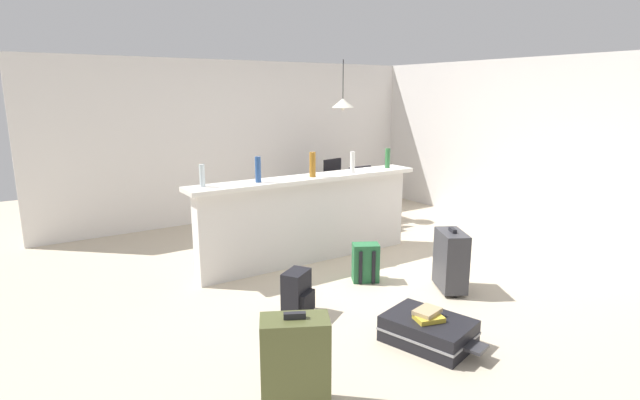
# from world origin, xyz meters

# --- Properties ---
(ground_plane) EXTENTS (13.00, 13.00, 0.05)m
(ground_plane) POSITION_xyz_m (0.00, 0.00, -0.03)
(ground_plane) COLOR beige
(wall_back) EXTENTS (6.60, 0.10, 2.50)m
(wall_back) POSITION_xyz_m (0.00, 3.05, 1.25)
(wall_back) COLOR silver
(wall_back) RESTS_ON ground_plane
(wall_right) EXTENTS (0.10, 6.00, 2.50)m
(wall_right) POSITION_xyz_m (3.05, 0.30, 1.25)
(wall_right) COLOR silver
(wall_right) RESTS_ON ground_plane
(partition_half_wall) EXTENTS (2.80, 0.20, 1.00)m
(partition_half_wall) POSITION_xyz_m (-0.41, 0.55, 0.50)
(partition_half_wall) COLOR silver
(partition_half_wall) RESTS_ON ground_plane
(bar_countertop) EXTENTS (2.96, 0.40, 0.05)m
(bar_countertop) POSITION_xyz_m (-0.41, 0.55, 1.02)
(bar_countertop) COLOR white
(bar_countertop) RESTS_ON partition_half_wall
(bottle_clear) EXTENTS (0.06, 0.06, 0.24)m
(bottle_clear) POSITION_xyz_m (-1.68, 0.61, 1.16)
(bottle_clear) COLOR silver
(bottle_clear) RESTS_ON bar_countertop
(bottle_blue) EXTENTS (0.06, 0.06, 0.28)m
(bottle_blue) POSITION_xyz_m (-1.07, 0.53, 1.19)
(bottle_blue) COLOR #284C89
(bottle_blue) RESTS_ON bar_countertop
(bottle_amber) EXTENTS (0.07, 0.07, 0.29)m
(bottle_amber) POSITION_xyz_m (-0.39, 0.50, 1.19)
(bottle_amber) COLOR #9E661E
(bottle_amber) RESTS_ON bar_countertop
(bottle_white) EXTENTS (0.06, 0.06, 0.26)m
(bottle_white) POSITION_xyz_m (0.19, 0.49, 1.18)
(bottle_white) COLOR silver
(bottle_white) RESTS_ON bar_countertop
(bottle_green) EXTENTS (0.06, 0.06, 0.26)m
(bottle_green) POSITION_xyz_m (0.80, 0.54, 1.17)
(bottle_green) COLOR #2D6B38
(bottle_green) RESTS_ON bar_countertop
(dining_table) EXTENTS (1.10, 0.80, 0.74)m
(dining_table) POSITION_xyz_m (1.09, 1.93, 0.65)
(dining_table) COLOR #332319
(dining_table) RESTS_ON ground_plane
(dining_chair_near_partition) EXTENTS (0.41, 0.41, 0.93)m
(dining_chair_near_partition) POSITION_xyz_m (1.06, 1.36, 0.52)
(dining_chair_near_partition) COLOR black
(dining_chair_near_partition) RESTS_ON ground_plane
(dining_chair_far_side) EXTENTS (0.48, 0.48, 0.93)m
(dining_chair_far_side) POSITION_xyz_m (1.16, 2.46, 0.52)
(dining_chair_far_side) COLOR black
(dining_chair_far_side) RESTS_ON ground_plane
(pendant_lamp) EXTENTS (0.34, 0.34, 0.77)m
(pendant_lamp) POSITION_xyz_m (1.10, 1.97, 1.85)
(pendant_lamp) COLOR black
(suitcase_flat_black) EXTENTS (0.66, 0.89, 0.22)m
(suitcase_flat_black) POSITION_xyz_m (-0.66, -1.70, 0.11)
(suitcase_flat_black) COLOR black
(suitcase_flat_black) RESTS_ON ground_plane
(suitcase_upright_charcoal) EXTENTS (0.42, 0.50, 0.67)m
(suitcase_upright_charcoal) POSITION_xyz_m (0.33, -1.02, 0.33)
(suitcase_upright_charcoal) COLOR #38383D
(suitcase_upright_charcoal) RESTS_ON ground_plane
(backpack_green) EXTENTS (0.33, 0.32, 0.42)m
(backpack_green) POSITION_xyz_m (-0.24, -0.33, 0.20)
(backpack_green) COLOR #286B3D
(backpack_green) RESTS_ON ground_plane
(backpack_black) EXTENTS (0.33, 0.33, 0.42)m
(backpack_black) POSITION_xyz_m (-1.28, -0.65, 0.20)
(backpack_black) COLOR black
(backpack_black) RESTS_ON ground_plane
(suitcase_upright_olive) EXTENTS (0.50, 0.42, 0.67)m
(suitcase_upright_olive) POSITION_xyz_m (-1.99, -1.83, 0.33)
(suitcase_upright_olive) COLOR #51562D
(suitcase_upright_olive) RESTS_ON ground_plane
(book_stack) EXTENTS (0.28, 0.25, 0.07)m
(book_stack) POSITION_xyz_m (-0.67, -1.70, 0.26)
(book_stack) COLOR gold
(book_stack) RESTS_ON suitcase_flat_black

